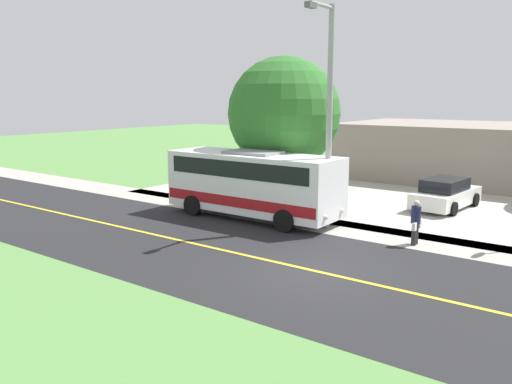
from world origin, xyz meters
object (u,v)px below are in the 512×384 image
parked_car_near (446,194)px  shuttle_bus_front (253,181)px  pedestrian_with_bags (416,221)px  tree_curbside (284,113)px  street_light_pole (328,109)px

parked_car_near → shuttle_bus_front: bearing=-42.1°
pedestrian_with_bags → tree_curbside: 8.75m
street_light_pole → tree_curbside: 4.49m
shuttle_bus_front → parked_car_near: size_ratio=1.75×
shuttle_bus_front → pedestrian_with_bags: 7.22m
shuttle_bus_front → tree_curbside: bearing=-173.9°
tree_curbside → shuttle_bus_front: bearing=6.1°
parked_car_near → pedestrian_with_bags: bearing=7.9°
street_light_pole → tree_curbside: (-2.51, -3.70, -0.31)m
pedestrian_with_bags → street_light_pole: 5.43m
parked_car_near → street_light_pole: bearing=-23.4°
pedestrian_with_bags → tree_curbside: (-2.80, -7.48, 3.57)m
pedestrian_with_bags → parked_car_near: size_ratio=0.36×
parked_car_near → tree_curbside: bearing=-58.3°
tree_curbside → parked_car_near: bearing=121.7°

